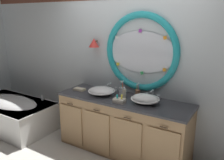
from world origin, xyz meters
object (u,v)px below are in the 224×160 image
Objects in this scene: sink_basin_right at (145,99)px; toothbrush_holder_left at (122,90)px; sink_basin_left at (102,91)px; soap_dispenser at (124,93)px; folded_hand_towel at (79,89)px; toiletry_basket at (119,100)px; bathtub at (11,112)px; toothbrush_holder_right at (138,92)px.

sink_basin_right is 0.52m from toothbrush_holder_left.
toothbrush_holder_left is (0.24, 0.20, -0.00)m from sink_basin_left.
soap_dispenser reaches higher than folded_hand_towel.
toothbrush_holder_left reaches higher than sink_basin_left.
sink_basin_left is 2.14× the size of folded_hand_towel.
sink_basin_left is 0.73m from sink_basin_right.
sink_basin_right is 2.48× the size of toiletry_basket.
toiletry_basket is at bearing -10.15° from folded_hand_towel.
sink_basin_left is (1.80, 0.36, 0.61)m from bathtub.
toothbrush_holder_right is at bearing 15.23° from bathtub.
bathtub is at bearing -164.93° from folded_hand_towel.
sink_basin_left is at bearing -152.16° from toothbrush_holder_right.
sink_basin_right is at bearing -0.05° from folded_hand_towel.
sink_basin_left is 0.44m from folded_hand_towel.
sink_basin_left is 1.05× the size of sink_basin_right.
bathtub is at bearing -168.90° from soap_dispenser.
folded_hand_towel is (-0.68, -0.20, -0.05)m from toothbrush_holder_left.
sink_basin_left is at bearing -180.00° from sink_basin_right.
toothbrush_holder_left is (-0.49, 0.20, -0.01)m from sink_basin_right.
toothbrush_holder_left is at bearing 131.58° from soap_dispenser.
toothbrush_holder_left reaches higher than toiletry_basket.
bathtub is at bearing -171.78° from sink_basin_right.
toothbrush_holder_left is at bearing 115.13° from toiletry_basket.
folded_hand_towel is (-1.17, 0.00, -0.05)m from sink_basin_right.
bathtub is 10.18× the size of toiletry_basket.
bathtub is 2.20m from toothbrush_holder_left.
toothbrush_holder_left is 0.71m from folded_hand_towel.
sink_basin_left reaches higher than folded_hand_towel.
sink_basin_right reaches higher than sink_basin_left.
bathtub is 3.92× the size of sink_basin_left.
bathtub is at bearing -164.59° from toothbrush_holder_left.
toothbrush_holder_left is 1.07× the size of toothbrush_holder_right.
toothbrush_holder_right is 0.24m from soap_dispenser.
bathtub is at bearing -168.54° from sink_basin_left.
toothbrush_holder_left is at bearing 39.38° from sink_basin_left.
toothbrush_holder_right is 0.42m from toiletry_basket.
soap_dispenser is (-0.36, 0.06, 0.01)m from sink_basin_right.
sink_basin_left is 0.31m from toothbrush_holder_left.
bathtub is at bearing -174.44° from toiletry_basket.
toothbrush_holder_left is at bearing 16.08° from folded_hand_towel.
toothbrush_holder_left is 1.13× the size of folded_hand_towel.
toothbrush_holder_right is at bearing 15.46° from folded_hand_towel.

